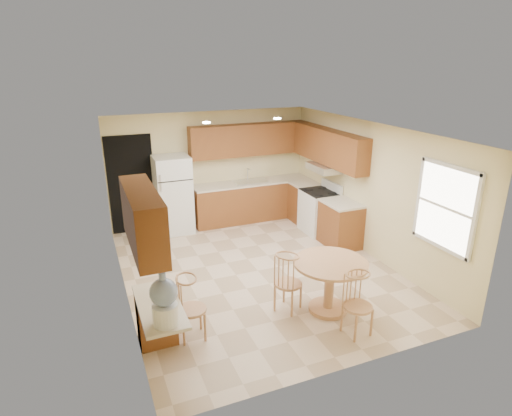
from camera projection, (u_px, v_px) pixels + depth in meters
name	position (u px, v px, depth m)	size (l,w,h in m)	color
floor	(258.00, 271.00, 7.61)	(5.50, 5.50, 0.00)	beige
ceiling	(258.00, 130.00, 6.77)	(4.50, 5.50, 0.02)	white
wall_back	(211.00, 168.00, 9.59)	(4.50, 0.02, 2.50)	beige
wall_front	(352.00, 278.00, 4.79)	(4.50, 0.02, 2.50)	beige
wall_left	(119.00, 223.00, 6.38)	(0.02, 5.50, 2.50)	beige
wall_right	(369.00, 189.00, 8.00)	(0.02, 5.50, 2.50)	beige
doorway	(132.00, 185.00, 9.01)	(0.90, 0.02, 2.10)	black
base_cab_back	(252.00, 201.00, 9.91)	(2.75, 0.60, 0.87)	brown
counter_back	(252.00, 182.00, 9.76)	(2.75, 0.63, 0.04)	beige
base_cab_right_a	(305.00, 203.00, 9.78)	(0.60, 0.59, 0.87)	brown
counter_right_a	(306.00, 184.00, 9.63)	(0.63, 0.59, 0.04)	beige
base_cab_right_b	(340.00, 225.00, 8.51)	(0.60, 0.80, 0.87)	brown
counter_right_b	(342.00, 203.00, 8.36)	(0.63, 0.80, 0.04)	beige
upper_cab_back	(250.00, 140.00, 9.56)	(2.75, 0.33, 0.70)	brown
upper_cab_right	(329.00, 147.00, 8.80)	(0.33, 2.42, 0.70)	brown
upper_cab_left	(143.00, 219.00, 4.85)	(0.33, 1.40, 0.70)	brown
sink	(251.00, 182.00, 9.74)	(0.78, 0.44, 0.01)	silver
range_hood	(325.00, 168.00, 8.88)	(0.50, 0.76, 0.14)	silver
desk_pedestal	(156.00, 317.00, 5.62)	(0.48, 0.42, 0.72)	brown
desk_top	(159.00, 306.00, 5.15)	(0.50, 1.20, 0.04)	beige
window	(446.00, 207.00, 6.30)	(0.06, 1.12, 1.30)	white
can_light_a	(206.00, 122.00, 7.65)	(0.14, 0.14, 0.02)	white
can_light_b	(277.00, 118.00, 8.15)	(0.14, 0.14, 0.02)	white
refrigerator	(173.00, 195.00, 9.08)	(0.73, 0.71, 1.66)	white
stove	(319.00, 211.00, 9.17)	(0.65, 0.76, 1.09)	white
dining_table	(330.00, 279.00, 6.25)	(1.08, 1.08, 0.80)	tan
chair_table_a	(291.00, 279.00, 6.18)	(0.40, 0.51, 0.91)	tan
chair_table_b	(362.00, 302.00, 5.63)	(0.39, 0.39, 0.89)	tan
chair_desk	(193.00, 305.00, 5.55)	(0.40, 0.51, 0.90)	tan
water_crock	(164.00, 301.00, 4.68)	(0.31, 0.31, 0.65)	white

